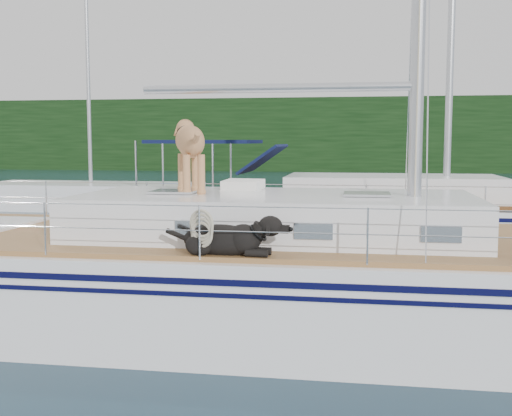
# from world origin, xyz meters

# --- Properties ---
(ground) EXTENTS (120.00, 120.00, 0.00)m
(ground) POSITION_xyz_m (0.00, 0.00, 0.00)
(ground) COLOR black
(ground) RESTS_ON ground
(tree_line) EXTENTS (90.00, 3.00, 6.00)m
(tree_line) POSITION_xyz_m (0.00, 45.00, 3.00)
(tree_line) COLOR black
(tree_line) RESTS_ON ground
(shore_bank) EXTENTS (92.00, 1.00, 1.20)m
(shore_bank) POSITION_xyz_m (0.00, 46.20, 0.60)
(shore_bank) COLOR #595147
(shore_bank) RESTS_ON ground
(main_sailboat) EXTENTS (12.00, 3.80, 14.01)m
(main_sailboat) POSITION_xyz_m (0.09, -0.00, 0.68)
(main_sailboat) COLOR white
(main_sailboat) RESTS_ON ground
(neighbor_sailboat) EXTENTS (11.00, 3.50, 13.30)m
(neighbor_sailboat) POSITION_xyz_m (1.54, 6.57, 0.63)
(neighbor_sailboat) COLOR white
(neighbor_sailboat) RESTS_ON ground
(bg_boat_west) EXTENTS (8.00, 3.00, 11.65)m
(bg_boat_west) POSITION_xyz_m (-8.00, 14.00, 0.45)
(bg_boat_west) COLOR white
(bg_boat_west) RESTS_ON ground
(bg_boat_center) EXTENTS (7.20, 3.00, 11.65)m
(bg_boat_center) POSITION_xyz_m (4.00, 16.00, 0.45)
(bg_boat_center) COLOR white
(bg_boat_center) RESTS_ON ground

